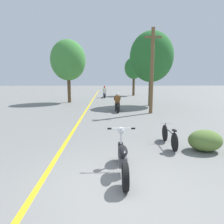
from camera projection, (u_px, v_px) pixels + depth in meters
ground_plane at (115, 187)px, 4.40m from camera, size 120.00×120.00×0.00m
lane_stripe_center at (88, 107)px, 16.77m from camera, size 0.14×48.00×0.01m
utility_pole at (152, 70)px, 13.22m from camera, size 1.10×0.24×5.59m
roadside_tree_right_near at (151, 57)px, 16.94m from camera, size 3.70×3.33×6.30m
roadside_tree_right_far at (134, 68)px, 27.04m from camera, size 2.54×2.28×5.19m
roadside_tree_left at (68, 60)px, 19.11m from camera, size 3.35×3.02×6.00m
roadside_bush at (205, 140)px, 6.56m from camera, size 1.10×0.88×0.70m
motorcycle_foreground at (123, 158)px, 4.97m from camera, size 0.75×2.00×1.06m
motorcycle_rider_lead at (117, 104)px, 14.37m from camera, size 0.50×1.95×1.34m
motorcycle_rider_far at (105, 93)px, 24.56m from camera, size 0.50×1.98×1.43m
bicycle_parked at (169, 137)px, 7.02m from camera, size 0.44×1.73×0.73m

